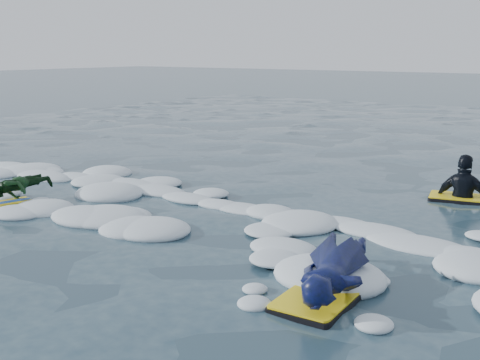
# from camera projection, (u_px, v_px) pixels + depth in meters

# --- Properties ---
(ground) EXTENTS (120.00, 120.00, 0.00)m
(ground) POSITION_uv_depth(u_px,v_px,m) (183.00, 238.00, 7.92)
(ground) COLOR #19363E
(ground) RESTS_ON ground
(foam_band) EXTENTS (12.00, 3.10, 0.30)m
(foam_band) POSITION_uv_depth(u_px,v_px,m) (230.00, 221.00, 8.74)
(foam_band) COLOR silver
(foam_band) RESTS_ON ground
(prone_woman_unit) EXTENTS (1.13, 1.91, 0.47)m
(prone_woman_unit) POSITION_uv_depth(u_px,v_px,m) (333.00, 271.00, 6.08)
(prone_woman_unit) COLOR black
(prone_woman_unit) RESTS_ON ground
(prone_child_unit) EXTENTS (0.60, 1.18, 0.43)m
(prone_child_unit) POSITION_uv_depth(u_px,v_px,m) (17.00, 190.00, 9.69)
(prone_child_unit) COLOR black
(prone_child_unit) RESTS_ON ground
(waiting_rider_unit) EXTENTS (1.19, 0.82, 1.62)m
(waiting_rider_unit) POSITION_uv_depth(u_px,v_px,m) (463.00, 203.00, 9.88)
(waiting_rider_unit) COLOR black
(waiting_rider_unit) RESTS_ON ground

